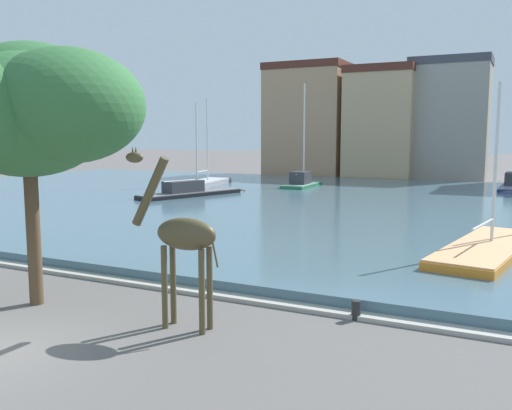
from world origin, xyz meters
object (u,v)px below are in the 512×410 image
at_px(sailboat_green, 303,184).
at_px(shade_tree, 29,109).
at_px(mooring_bollard, 356,310).
at_px(giraffe_statue, 181,237).
at_px(sailboat_grey, 209,184).
at_px(sailboat_black, 197,194).
at_px(sailboat_orange, 492,249).

relative_size(sailboat_green, shade_tree, 1.23).
relative_size(shade_tree, mooring_bollard, 14.77).
xyz_separation_m(giraffe_statue, sailboat_grey, (-17.91, 30.79, -1.84)).
xyz_separation_m(shade_tree, mooring_bollard, (8.48, 2.61, -5.18)).
bearing_deg(sailboat_green, mooring_bollard, -66.27).
bearing_deg(sailboat_black, shade_tree, -68.04).
height_order(sailboat_grey, sailboat_green, sailboat_green).
bearing_deg(sailboat_grey, sailboat_orange, -38.24).
bearing_deg(sailboat_grey, giraffe_statue, -59.81).
bearing_deg(sailboat_black, sailboat_grey, 115.71).
bearing_deg(sailboat_green, sailboat_grey, -166.16).
xyz_separation_m(giraffe_statue, sailboat_black, (-14.02, 22.71, -1.77)).
relative_size(sailboat_black, shade_tree, 1.31).
xyz_separation_m(sailboat_green, shade_tree, (4.86, -32.94, 4.85)).
bearing_deg(giraffe_statue, sailboat_orange, 61.11).
bearing_deg(sailboat_orange, mooring_bollard, -106.75).
relative_size(giraffe_statue, sailboat_orange, 0.45).
distance_m(sailboat_green, shade_tree, 33.65).
height_order(sailboat_grey, sailboat_black, sailboat_grey).
distance_m(shade_tree, mooring_bollard, 10.27).
distance_m(sailboat_grey, sailboat_green, 8.49).
xyz_separation_m(giraffe_statue, sailboat_orange, (6.41, 11.62, -1.89)).
bearing_deg(mooring_bollard, giraffe_statue, -145.83).
distance_m(sailboat_grey, mooring_bollard, 35.58).
distance_m(sailboat_grey, sailboat_black, 8.97).
height_order(sailboat_orange, mooring_bollard, sailboat_orange).
height_order(giraffe_statue, sailboat_orange, sailboat_orange).
height_order(giraffe_statue, sailboat_green, sailboat_green).
distance_m(sailboat_grey, shade_tree, 33.94).
xyz_separation_m(sailboat_orange, mooring_bollard, (-2.75, -9.13, -0.13)).
bearing_deg(shade_tree, giraffe_statue, 1.46).
distance_m(giraffe_statue, sailboat_grey, 35.66).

